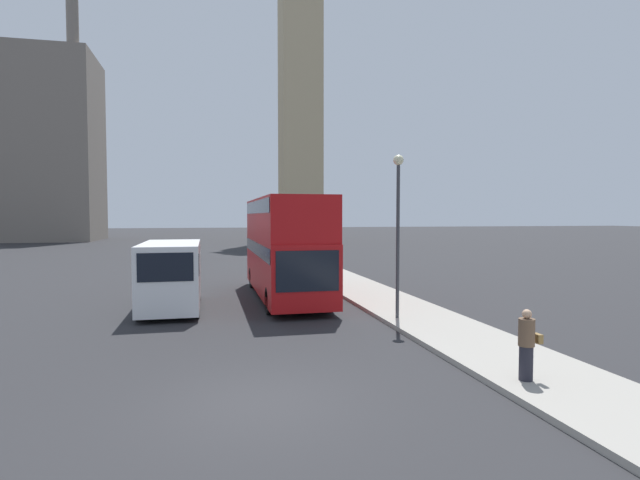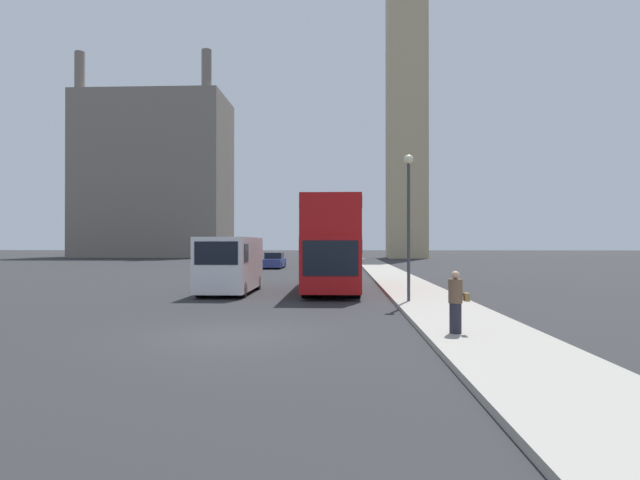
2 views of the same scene
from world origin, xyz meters
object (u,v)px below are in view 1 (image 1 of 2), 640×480
red_double_decker_bus (285,243)px  parked_sedan (177,252)px  pedestrian (527,345)px  street_lamp (398,211)px  clock_tower (300,22)px  white_van (171,274)px

red_double_decker_bus → parked_sedan: bearing=105.2°
pedestrian → street_lamp: size_ratio=0.27×
pedestrian → parked_sedan: (-9.12, 34.31, -0.25)m
clock_tower → pedestrian: bearing=-96.5°
red_double_decker_bus → street_lamp: (3.04, -5.89, 1.39)m
red_double_decker_bus → street_lamp: size_ratio=1.82×
street_lamp → clock_tower: bearing=82.6°
red_double_decker_bus → parked_sedan: red_double_decker_bus is taller
red_double_decker_bus → street_lamp: 6.78m
clock_tower → red_double_decker_bus: (-10.83, -54.03, -30.77)m
parked_sedan → white_van: bearing=-87.4°
red_double_decker_bus → clock_tower: bearing=78.7°
clock_tower → street_lamp: size_ratio=11.48×
street_lamp → red_double_decker_bus: bearing=117.3°
pedestrian → red_double_decker_bus: bearing=104.4°
white_van → street_lamp: 9.14m
pedestrian → parked_sedan: size_ratio=0.33×
pedestrian → parked_sedan: 35.50m
pedestrian → parked_sedan: bearing=104.9°
parked_sedan → clock_tower: bearing=62.8°
white_van → street_lamp: (7.84, -3.99, 2.45)m
clock_tower → pedestrian: size_ratio=42.06×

